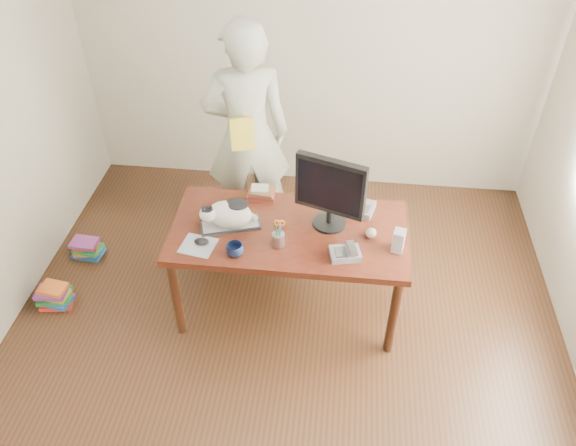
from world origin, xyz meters
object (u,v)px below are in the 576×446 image
Objects in this scene: person at (247,136)px; calculator at (364,209)px; book_pile_b at (87,248)px; baseball at (371,233)px; keyboard at (230,225)px; book_stack at (261,192)px; book_pile_a at (55,296)px; desk at (290,238)px; cat at (228,214)px; coffee_mug at (235,250)px; speaker at (398,241)px; monitor at (330,190)px; phone at (346,253)px; mouse at (202,241)px; pen_cup at (278,238)px.

calculator is at bearing 131.52° from person.
baseball is at bearing -9.16° from book_pile_b.
keyboard is 0.95m from baseball.
book_stack reaches higher than book_pile_a.
cat reaches higher than desk.
book_stack is at bearing 155.35° from baseball.
book_pile_a is (-1.44, 0.08, -0.71)m from coffee_mug.
monitor is at bearing 170.97° from speaker.
speaker is at bearing 1.80° from book_pile_a.
monitor is at bearing -10.31° from keyboard.
speaker reaches higher than phone.
desk is 0.78m from speaker.
phone is at bearing -39.62° from book_stack.
cat is 5.40× the size of baseball.
keyboard is at bearing -15.39° from book_pile_b.
coffee_mug is at bearing -3.32° from book_pile_a.
phone reaches higher than book_stack.
person is (-0.01, 0.88, 0.06)m from cat.
phone is (0.13, -0.29, -0.27)m from monitor.
mouse is at bearing -25.54° from book_pile_b.
baseball is (0.29, -0.09, -0.27)m from monitor.
cat is 1.79× the size of pen_cup.
book_stack is 1.75m from book_pile_a.
book_pile_b is at bearing 170.84° from baseball.
person reaches higher than phone.
monitor is 2.57× the size of calculator.
mouse is at bearing -162.23° from speaker.
coffee_mug is 1.70m from book_pile_b.
book_stack is at bearing 19.81° from book_pile_a.
desk is at bearing -8.97° from book_pile_b.
coffee_mug is (-0.58, -0.35, -0.26)m from monitor.
person is at bearing 21.37° from book_pile_b.
pen_cup is (-0.31, -0.23, -0.24)m from monitor.
person is at bearing 92.78° from mouse.
desk is 7.41× the size of phone.
cat reaches higher than book_pile_a.
book_pile_a is at bearing -153.70° from monitor.
mouse is at bearing -141.19° from calculator.
person is 1.64m from book_pile_b.
book_stack reaches higher than calculator.
keyboard is at bearing 76.71° from person.
monitor is at bearing 31.59° from coffee_mug.
monitor is 0.40m from calculator.
baseball is (0.16, 0.20, 0.01)m from phone.
mouse is at bearing -170.09° from baseball.
cat is 0.83m from phone.
speaker is at bearing -10.96° from book_pile_b.
speaker is 2.25× the size of baseball.
baseball is (0.95, -0.00, 0.02)m from keyboard.
pen_cup is (0.36, -0.14, -0.06)m from cat.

